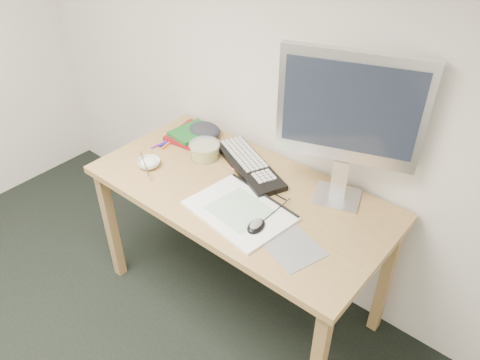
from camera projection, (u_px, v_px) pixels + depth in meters
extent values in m
plane|color=silver|center=(276.00, 44.00, 2.08)|extent=(3.60, 0.00, 3.60)
cube|color=#AA884D|center=(111.00, 226.00, 2.51)|extent=(0.05, 0.05, 0.71)
cube|color=#AA884D|center=(190.00, 176.00, 2.88)|extent=(0.05, 0.05, 0.71)
cube|color=#AA884D|center=(385.00, 279.00, 2.21)|extent=(0.05, 0.05, 0.71)
cube|color=#AA884D|center=(239.00, 192.00, 2.14)|extent=(1.40, 0.70, 0.03)
cube|color=slate|center=(293.00, 248.00, 1.82)|extent=(0.26, 0.24, 0.00)
cube|color=white|center=(240.00, 211.00, 2.00)|extent=(0.47, 0.36, 0.01)
cube|color=black|center=(249.00, 165.00, 2.26)|extent=(0.50, 0.34, 0.03)
cube|color=silver|center=(337.00, 197.00, 2.08)|extent=(0.25, 0.24, 0.01)
cube|color=silver|center=(339.00, 179.00, 2.02)|extent=(0.07, 0.04, 0.19)
cube|color=silver|center=(350.00, 109.00, 1.82)|extent=(0.56, 0.23, 0.47)
cube|color=black|center=(351.00, 106.00, 1.81)|extent=(0.49, 0.18, 0.37)
ellipsoid|color=black|center=(256.00, 224.00, 1.89)|extent=(0.08, 0.11, 0.03)
imported|color=white|center=(149.00, 163.00, 2.27)|extent=(0.14, 0.14, 0.03)
cylinder|color=silver|center=(145.00, 164.00, 2.23)|extent=(0.19, 0.12, 0.02)
cylinder|color=#DDD84E|center=(205.00, 150.00, 2.32)|extent=(0.18, 0.18, 0.08)
cube|color=maroon|center=(190.00, 134.00, 2.50)|extent=(0.21, 0.26, 0.02)
cube|color=#175D22|center=(192.00, 132.00, 2.48)|extent=(0.18, 0.23, 0.02)
ellipsoid|color=#26292D|center=(204.00, 131.00, 2.49)|extent=(0.16, 0.13, 0.06)
cylinder|color=pink|center=(240.00, 174.00, 2.22)|extent=(0.18, 0.02, 0.01)
cylinder|color=tan|center=(243.00, 188.00, 2.13)|extent=(0.19, 0.07, 0.01)
cylinder|color=black|center=(270.00, 192.00, 2.11)|extent=(0.18, 0.01, 0.01)
cylinder|color=#1C1B96|center=(170.00, 142.00, 2.45)|extent=(0.03, 0.14, 0.01)
cylinder|color=orange|center=(170.00, 142.00, 2.44)|extent=(0.04, 0.14, 0.01)
cylinder|color=purple|center=(161.00, 143.00, 2.43)|extent=(0.03, 0.13, 0.01)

